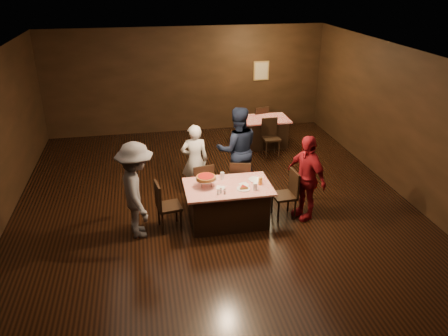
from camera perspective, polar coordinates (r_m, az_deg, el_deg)
The scene contains 22 objects.
room at distance 7.84m, azimuth -0.99°, elevation 7.69°, with size 10.00×10.04×3.02m.
main_table at distance 8.23m, azimuth 0.51°, elevation -4.74°, with size 1.60×1.00×0.77m, color red.
back_table at distance 11.92m, azimuth 5.21°, elevation 4.71°, with size 1.30×0.90×0.77m, color red.
chair_far_left at distance 8.78m, azimuth -3.01°, elevation -2.11°, with size 0.42×0.42×0.95m, color black.
chair_far_right at distance 8.91m, azimuth 2.09°, elevation -1.68°, with size 0.42×0.42×0.95m, color black.
chair_end_left at distance 8.07m, azimuth -7.20°, elevation -4.87°, with size 0.42×0.42×0.95m, color black.
chair_end_right at distance 8.45m, azimuth 7.86°, elevation -3.48°, with size 0.42×0.42×0.95m, color black.
chair_back_near at distance 11.26m, azimuth 6.18°, elevation 3.95°, with size 0.42×0.42×0.95m, color black.
chair_back_far at distance 12.44m, azimuth 4.48°, elevation 6.03°, with size 0.42×0.42×0.95m, color black.
diner_white_jacket at distance 9.10m, azimuth -3.85°, elevation 0.99°, with size 0.57×0.37×1.56m, color silver.
diner_navy_hoodie at distance 9.24m, azimuth 1.76°, elevation 2.42°, with size 0.91×0.71×1.86m, color black.
diner_grey_knit at distance 7.79m, azimuth -11.32°, elevation -2.88°, with size 1.14×0.66×1.77m, color #57565B.
diner_red_shirt at distance 8.36m, azimuth 10.66°, elevation -1.21°, with size 0.98×0.41×1.67m, color maroon.
pizza_stand at distance 7.95m, azimuth -2.37°, elevation -1.27°, with size 0.38×0.38×0.22m.
plate_with_slice at distance 7.93m, azimuth 2.55°, elevation -2.61°, with size 0.25×0.25×0.06m.
plate_empty at distance 8.29m, azimuth 4.05°, elevation -1.52°, with size 0.25×0.25×0.01m, color white.
glass_front_right at distance 7.89m, azimuth 4.09°, elevation -2.42°, with size 0.08×0.08×0.14m, color silver.
glass_amber at distance 8.10m, azimuth 4.76°, elevation -1.70°, with size 0.08×0.08×0.14m, color #BF7F26.
glass_back at distance 8.27m, azimuth -0.22°, elevation -1.03°, with size 0.08×0.08×0.14m, color silver.
condiments at distance 7.75m, azimuth -0.37°, elevation -3.07°, with size 0.17×0.10×0.09m.
napkin_center at distance 8.11m, azimuth 2.60°, elevation -2.15°, with size 0.16×0.16×0.01m, color white.
napkin_left at distance 7.98m, azimuth -0.46°, elevation -2.58°, with size 0.16×0.16×0.01m, color white.
Camera 1 is at (-1.28, -7.39, 4.41)m, focal length 35.00 mm.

